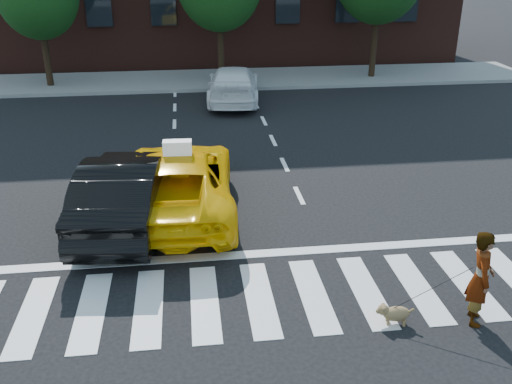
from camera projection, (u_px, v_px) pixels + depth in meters
ground at (260, 299)px, 10.40m from camera, size 120.00×120.00×0.00m
crosswalk at (260, 298)px, 10.40m from camera, size 13.00×2.40×0.01m
stop_line at (250, 254)px, 11.85m from camera, size 12.00×0.30×0.01m
sidewalk_far at (210, 80)px, 26.23m from camera, size 30.00×4.00×0.15m
taxi at (180, 181)px, 13.50m from camera, size 2.69×5.52×1.51m
black_sedan at (125, 190)px, 12.89m from camera, size 2.13×5.00×1.60m
white_suv at (233, 84)px, 22.73m from camera, size 2.47×5.01×1.40m
woman at (481, 278)px, 9.46m from camera, size 0.58×0.72×1.71m
dog at (394, 313)px, 9.64m from camera, size 0.64×0.33×0.37m
taxi_sign at (177, 147)px, 12.94m from camera, size 0.66×0.30×0.32m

